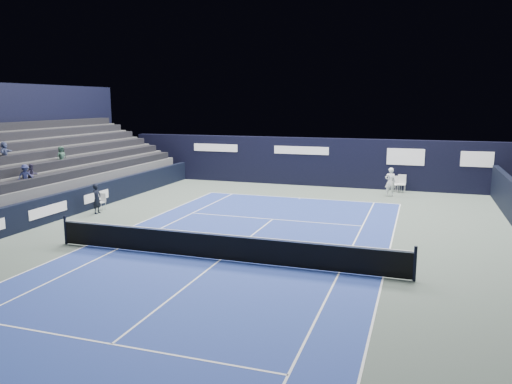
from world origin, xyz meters
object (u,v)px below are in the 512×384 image
(folding_chair_back_b, at_px, (402,182))
(tennis_player, at_px, (390,182))
(folding_chair_back_a, at_px, (397,183))
(line_judge_chair, at_px, (102,200))
(tennis_net, at_px, (220,246))

(folding_chair_back_b, height_order, tennis_player, tennis_player)
(tennis_player, bearing_deg, folding_chair_back_a, 79.21)
(folding_chair_back_b, height_order, line_judge_chair, folding_chair_back_b)
(folding_chair_back_b, relative_size, tennis_net, 0.08)
(tennis_player, bearing_deg, line_judge_chair, -148.58)
(folding_chair_back_a, relative_size, tennis_player, 0.57)
(tennis_net, bearing_deg, folding_chair_back_a, 72.05)
(folding_chair_back_b, height_order, tennis_net, tennis_net)
(tennis_net, bearing_deg, tennis_player, 71.22)
(folding_chair_back_a, bearing_deg, tennis_net, -127.08)
(folding_chair_back_a, distance_m, folding_chair_back_b, 0.33)
(folding_chair_back_b, xyz_separation_m, line_judge_chair, (-14.21, -9.84, -0.14))
(folding_chair_back_a, distance_m, line_judge_chair, 17.17)
(tennis_net, relative_size, tennis_player, 7.72)
(folding_chair_back_a, height_order, folding_chair_back_b, folding_chair_back_b)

